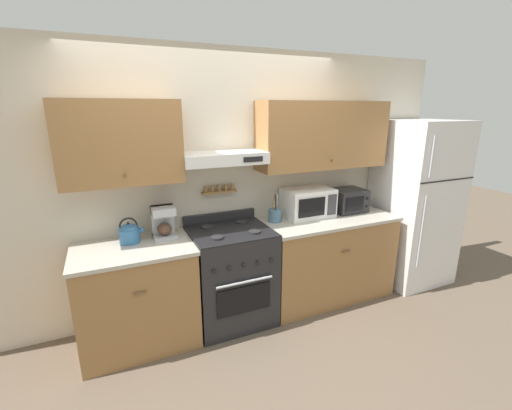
% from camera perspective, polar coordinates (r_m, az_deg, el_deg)
% --- Properties ---
extents(ground_plane, '(16.00, 16.00, 0.00)m').
position_cam_1_polar(ground_plane, '(3.33, -1.89, -21.18)').
color(ground_plane, brown).
extents(wall_back, '(5.20, 0.46, 2.55)m').
position_cam_1_polar(wall_back, '(3.34, -4.65, 5.88)').
color(wall_back, beige).
rests_on(wall_back, ground_plane).
extents(counter_left, '(0.97, 0.68, 0.90)m').
position_cam_1_polar(counter_left, '(3.21, -19.11, -14.01)').
color(counter_left, olive).
rests_on(counter_left, ground_plane).
extents(counter_right, '(1.43, 0.68, 0.90)m').
position_cam_1_polar(counter_right, '(3.82, 11.45, -8.46)').
color(counter_right, olive).
rests_on(counter_right, ground_plane).
extents(stove_range, '(0.73, 0.68, 1.01)m').
position_cam_1_polar(stove_range, '(3.35, -4.16, -11.58)').
color(stove_range, '#232326').
rests_on(stove_range, ground_plane).
extents(refrigerator, '(0.80, 0.77, 1.88)m').
position_cam_1_polar(refrigerator, '(4.40, 24.94, 0.32)').
color(refrigerator, white).
rests_on(refrigerator, ground_plane).
extents(tea_kettle, '(0.22, 0.17, 0.22)m').
position_cam_1_polar(tea_kettle, '(3.09, -20.36, -4.36)').
color(tea_kettle, teal).
rests_on(tea_kettle, counter_left).
extents(coffee_maker, '(0.19, 0.22, 0.28)m').
position_cam_1_polar(coffee_maker, '(3.13, -15.20, -2.65)').
color(coffee_maker, '#ADAFB5').
rests_on(coffee_maker, counter_left).
extents(microwave, '(0.51, 0.35, 0.30)m').
position_cam_1_polar(microwave, '(3.63, 8.62, 0.41)').
color(microwave, white).
rests_on(microwave, counter_right).
extents(utensil_crock, '(0.13, 0.13, 0.28)m').
position_cam_1_polar(utensil_crock, '(3.45, 3.17, -1.66)').
color(utensil_crock, slate).
rests_on(utensil_crock, counter_right).
extents(toaster_oven, '(0.36, 0.32, 0.25)m').
position_cam_1_polar(toaster_oven, '(3.91, 15.03, 0.77)').
color(toaster_oven, '#232326').
rests_on(toaster_oven, counter_right).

